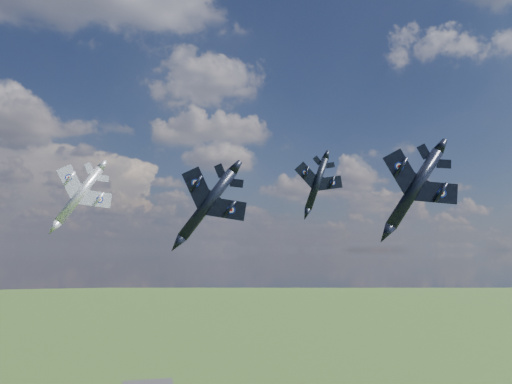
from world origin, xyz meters
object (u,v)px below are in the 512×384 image
object	(u,v)px
jet_lead_navy	(207,204)
jet_right_navy	(414,189)
jet_high_navy	(317,184)
jet_left_silver	(79,195)

from	to	relation	value
jet_lead_navy	jet_right_navy	world-z (taller)	jet_right_navy
jet_right_navy	jet_high_navy	distance (m)	38.01
jet_lead_navy	jet_left_silver	size ratio (longest dim) A/B	1.16
jet_lead_navy	jet_high_navy	size ratio (longest dim) A/B	1.02
jet_high_navy	jet_left_silver	distance (m)	46.51
jet_right_navy	jet_high_navy	size ratio (longest dim) A/B	1.03
jet_right_navy	jet_left_silver	world-z (taller)	jet_right_navy
jet_left_silver	jet_right_navy	bearing A→B (deg)	-38.10
jet_right_navy	jet_high_navy	world-z (taller)	jet_high_navy
jet_right_navy	jet_lead_navy	bearing A→B (deg)	170.17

